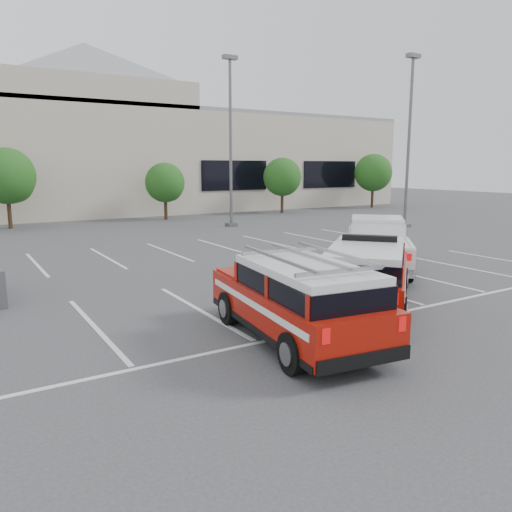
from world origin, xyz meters
The scene contains 12 objects.
ground centered at (0.00, 0.00, 0.00)m, with size 120.00×120.00×0.00m, color #3C3C3F.
stall_markings centered at (0.00, 4.50, 0.01)m, with size 23.00×15.00×0.01m, color silver.
convention_building centered at (0.18, 31.86, 4.72)m, with size 60.00×16.99×13.20m.
tree_mid_left centered at (-4.91, 22.05, 3.04)m, with size 3.37×3.37×4.85m.
tree_mid_right centered at (5.09, 22.05, 2.50)m, with size 2.77×2.77×3.99m.
tree_right centered at (15.09, 22.05, 2.77)m, with size 3.07×3.07×4.42m.
tree_far_right centered at (25.09, 22.05, 3.04)m, with size 3.37×3.37×4.85m.
light_pole_mid centered at (7.00, 16.00, 5.19)m, with size 0.90×0.60×10.24m.
light_pole_right centered at (16.00, 10.00, 5.19)m, with size 0.90×0.60×10.24m.
fire_chief_suv centered at (1.19, -2.05, 0.77)m, with size 5.32×5.03×1.89m.
white_pickup centered at (5.19, 1.60, 0.74)m, with size 5.63×5.84×1.85m.
ladder_suv centered at (-1.91, -3.17, 0.79)m, with size 2.59×5.21×1.97m.
Camera 1 is at (-8.04, -11.48, 3.72)m, focal length 35.00 mm.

